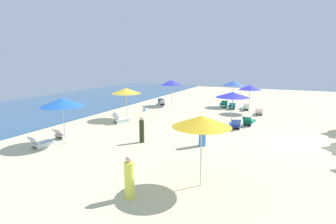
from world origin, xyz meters
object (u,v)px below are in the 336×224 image
object	(u,v)px
umbrella_3	(126,91)
lounge_chair_3_1	(121,118)
lounge_chair_3_0	(120,119)
lounge_chair_1_0	(41,143)
lounge_chair_5_1	(245,107)
umbrella_1	(62,102)
beachgoer_1	(203,132)
beachgoer_0	(129,179)
beachgoer_2	(142,130)
lounge_chair_6_1	(235,125)
lounge_chair_5_0	(259,112)
lounge_chair_1_1	(64,134)
umbrella_4	(171,83)
umbrella_5	(250,87)
umbrella_2	(202,121)
lounge_chair_6_0	(249,121)
lounge_chair_4_0	(161,102)
umbrella_0	(234,83)
lounge_chair_0_0	(232,106)
lounge_chair_0_1	(223,104)
beach_ball_0	(144,110)
lounge_chair_4_1	(162,103)
umbrella_6	(233,95)

from	to	relation	value
umbrella_3	lounge_chair_3_1	bearing A→B (deg)	-171.44
umbrella_3	lounge_chair_3_0	size ratio (longest dim) A/B	1.78
lounge_chair_1_0	lounge_chair_5_1	bearing A→B (deg)	-109.74
umbrella_1	beachgoer_1	distance (m)	7.89
beachgoer_0	beachgoer_2	distance (m)	6.38
lounge_chair_1_0	lounge_chair_6_1	xyz separation A→B (m)	(8.59, -8.73, -0.01)
lounge_chair_3_1	lounge_chair_1_0	bearing A→B (deg)	103.43
lounge_chair_5_0	lounge_chair_5_1	bearing A→B (deg)	-59.37
umbrella_1	lounge_chair_6_1	distance (m)	11.22
lounge_chair_1_1	umbrella_4	bearing A→B (deg)	-93.03
umbrella_5	umbrella_2	bearing A→B (deg)	-178.33
lounge_chair_5_0	beachgoer_1	xyz separation A→B (m)	(-10.30, 1.87, 0.54)
lounge_chair_5_1	beachgoer_2	xyz separation A→B (m)	(-13.00, 3.71, 0.49)
lounge_chair_1_0	umbrella_2	size ratio (longest dim) A/B	0.49
beachgoer_1	beachgoer_2	world-z (taller)	beachgoer_1
lounge_chair_6_0	umbrella_3	bearing A→B (deg)	19.30
lounge_chair_1_1	lounge_chair_4_0	xyz separation A→B (m)	(13.93, 0.20, 0.03)
umbrella_0	lounge_chair_1_0	distance (m)	18.90
umbrella_1	beachgoer_2	world-z (taller)	umbrella_1
umbrella_0	lounge_chair_0_0	size ratio (longest dim) A/B	1.78
lounge_chair_5_0	lounge_chair_3_1	bearing A→B (deg)	29.31
lounge_chair_0_1	beach_ball_0	size ratio (longest dim) A/B	5.97
lounge_chair_0_1	umbrella_5	bearing A→B (deg)	123.81
lounge_chair_1_0	beach_ball_0	distance (m)	11.54
umbrella_4	beachgoer_1	xyz separation A→B (m)	(-11.64, -7.02, -1.61)
lounge_chair_3_0	beachgoer_0	distance (m)	11.45
lounge_chair_3_0	umbrella_4	size ratio (longest dim) A/B	0.53
umbrella_0	lounge_chair_6_0	xyz separation A→B (m)	(-7.53, -2.68, -2.11)
umbrella_1	lounge_chair_6_1	world-z (taller)	umbrella_1
umbrella_0	lounge_chair_4_1	distance (m)	7.65
umbrella_2	lounge_chair_3_0	world-z (taller)	umbrella_2
lounge_chair_4_0	beachgoer_2	world-z (taller)	beachgoer_2
beachgoer_1	beachgoer_0	bearing A→B (deg)	95.04
beach_ball_0	umbrella_6	bearing A→B (deg)	-102.27
lounge_chair_0_1	umbrella_5	xyz separation A→B (m)	(-1.96, -2.73, 2.00)
umbrella_2	lounge_chair_5_1	world-z (taller)	umbrella_2
umbrella_0	lounge_chair_3_1	world-z (taller)	umbrella_0
lounge_chair_1_0	umbrella_3	size ratio (longest dim) A/B	0.53
lounge_chair_4_1	umbrella_3	bearing A→B (deg)	57.80
lounge_chair_4_1	lounge_chair_6_0	world-z (taller)	lounge_chair_6_0
lounge_chair_1_0	lounge_chair_3_1	bearing A→B (deg)	-85.65
lounge_chair_1_1	lounge_chair_6_1	world-z (taller)	lounge_chair_6_1
lounge_chair_3_0	lounge_chair_3_1	world-z (taller)	lounge_chair_3_1
lounge_chair_4_0	beachgoer_0	bearing A→B (deg)	96.41
lounge_chair_0_0	umbrella_2	distance (m)	17.10
umbrella_2	umbrella_5	distance (m)	15.47
umbrella_0	beach_ball_0	bearing A→B (deg)	130.67
lounge_chair_4_1	umbrella_6	world-z (taller)	umbrella_6
lounge_chair_5_0	lounge_chair_0_1	bearing A→B (deg)	-42.23
lounge_chair_1_0	lounge_chair_5_1	xyz separation A→B (m)	(16.10, -8.21, -0.02)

